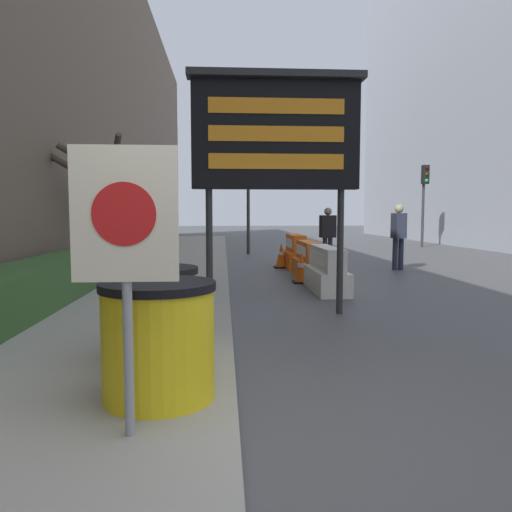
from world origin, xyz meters
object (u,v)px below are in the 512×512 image
pedestrian_worker (399,231)px  message_board (276,135)px  jersey_barrier_orange_far (296,253)px  traffic_light_near_curb (248,176)px  traffic_light_far_side (424,188)px  pedestrian_passerby (328,231)px  traffic_cone_near (281,255)px  jersey_barrier_orange_near (309,262)px  barrel_drum_foreground (159,340)px  traffic_cone_far (302,248)px  jersey_barrier_white (326,272)px  traffic_cone_mid (302,268)px  barrel_drum_middle (153,313)px  warning_sign (125,236)px

pedestrian_worker → message_board: bearing=-36.4°
jersey_barrier_orange_far → traffic_light_near_curb: traffic_light_near_curb is taller
traffic_light_far_side → pedestrian_passerby: traffic_light_far_side is taller
pedestrian_worker → traffic_cone_near: bearing=-104.8°
jersey_barrier_orange_near → barrel_drum_foreground: bearing=-107.3°
jersey_barrier_orange_near → pedestrian_worker: pedestrian_worker is taller
jersey_barrier_orange_near → traffic_cone_far: (0.63, 5.02, -0.01)m
jersey_barrier_white → traffic_cone_mid: 1.21m
barrel_drum_foreground → traffic_cone_near: barrel_drum_foreground is taller
jersey_barrier_orange_near → traffic_light_far_side: bearing=56.1°
traffic_cone_near → traffic_light_near_curb: (-0.68, 4.79, 2.56)m
traffic_cone_near → barrel_drum_middle: bearing=-103.9°
warning_sign → pedestrian_worker: bearing=62.5°
barrel_drum_foreground → message_board: (1.25, 3.75, 2.08)m
warning_sign → jersey_barrier_orange_far: 11.10m
barrel_drum_foreground → pedestrian_passerby: bearing=71.9°
barrel_drum_middle → traffic_cone_mid: size_ratio=1.27×
pedestrian_passerby → warning_sign: bearing=-116.4°
warning_sign → jersey_barrier_orange_near: size_ratio=1.07×
message_board → jersey_barrier_orange_near: 4.97m
warning_sign → traffic_light_far_side: size_ratio=0.48×
traffic_cone_mid → message_board: bearing=-105.4°
jersey_barrier_orange_far → traffic_cone_far: 2.95m
barrel_drum_middle → jersey_barrier_orange_far: (2.67, 9.11, -0.18)m
jersey_barrier_orange_far → traffic_cone_near: size_ratio=2.31×
message_board → warning_sign: bearing=-107.1°
warning_sign → jersey_barrier_orange_near: bearing=73.3°
traffic_cone_mid → warning_sign: bearing=-106.4°
barrel_drum_foreground → pedestrian_passerby: size_ratio=0.51×
barrel_drum_foreground → jersey_barrier_orange_far: size_ratio=0.53×
traffic_cone_mid → pedestrian_passerby: 4.01m
traffic_cone_mid → pedestrian_passerby: (1.35, 3.72, 0.67)m
jersey_barrier_orange_far → traffic_cone_mid: (-0.30, -2.99, -0.08)m
jersey_barrier_white → traffic_cone_near: jersey_barrier_white is taller
barrel_drum_foreground → traffic_light_far_side: (9.54, 18.47, 2.09)m
warning_sign → jersey_barrier_white: warning_sign is taller
message_board → pedestrian_passerby: 7.63m
traffic_cone_mid → pedestrian_worker: pedestrian_worker is taller
warning_sign → traffic_cone_mid: 8.15m
message_board → traffic_light_far_side: 16.89m
barrel_drum_foreground → traffic_cone_near: size_ratio=1.21×
barrel_drum_middle → pedestrian_worker: size_ratio=0.49×
barrel_drum_middle → jersey_barrier_orange_far: bearing=73.7°
jersey_barrier_orange_far → traffic_light_far_side: traffic_light_far_side is taller
message_board → traffic_cone_far: bearing=78.6°
traffic_cone_near → traffic_light_far_side: bearing=48.0°
barrel_drum_foreground → barrel_drum_middle: size_ratio=1.00×
jersey_barrier_orange_near → warning_sign: bearing=-106.7°
jersey_barrier_white → traffic_cone_mid: jersey_barrier_white is taller
barrel_drum_foreground → traffic_light_near_curb: traffic_light_near_curb is taller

